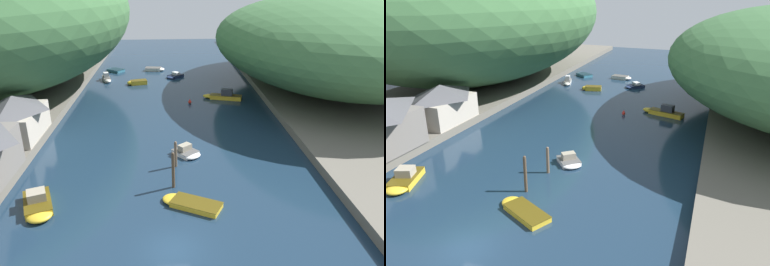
{
  "view_description": "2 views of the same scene",
  "coord_description": "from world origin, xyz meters",
  "views": [
    {
      "loc": [
        -0.06,
        -21.25,
        17.99
      ],
      "look_at": [
        2.6,
        19.6,
        0.68
      ],
      "focal_mm": 35.0,
      "sensor_mm": 36.0,
      "label": 1
    },
    {
      "loc": [
        14.94,
        -17.39,
        17.27
      ],
      "look_at": [
        0.61,
        20.71,
        1.27
      ],
      "focal_mm": 35.0,
      "sensor_mm": 36.0,
      "label": 2
    }
  ],
  "objects": [
    {
      "name": "water_surface",
      "position": [
        0.0,
        30.0,
        0.0
      ],
      "size": [
        130.0,
        130.0,
        0.0
      ],
      "primitive_type": "plane",
      "color": "#192D42",
      "rests_on": "ground"
    },
    {
      "name": "right_bank",
      "position": [
        25.59,
        30.0,
        0.5
      ],
      "size": [
        22.0,
        120.0,
        1.0
      ],
      "color": "#666056",
      "rests_on": "ground"
    },
    {
      "name": "hillside_right",
      "position": [
        26.69,
        39.98,
        8.17
      ],
      "size": [
        37.37,
        52.32,
        14.34
      ],
      "color": "#3D6B3D",
      "rests_on": "right_bank"
    },
    {
      "name": "boathouse_shed",
      "position": [
        -17.28,
        19.18,
        3.51
      ],
      "size": [
        5.6,
        8.36,
        4.85
      ],
      "color": "#B2A899",
      "rests_on": "left_bank"
    },
    {
      "name": "boat_cabin_cruiser",
      "position": [
        -11.1,
        5.68,
        0.45
      ],
      "size": [
        3.67,
        5.28,
        1.44
      ],
      "rotation": [
        0.0,
        0.0,
        3.5
      ],
      "color": "gold",
      "rests_on": "water_surface"
    },
    {
      "name": "boat_yellow_tender",
      "position": [
        -5.76,
        44.19,
        0.36
      ],
      "size": [
        3.77,
        2.39,
        0.72
      ],
      "rotation": [
        0.0,
        0.0,
        1.81
      ],
      "color": "gold",
      "rests_on": "water_surface"
    },
    {
      "name": "boat_mid_channel",
      "position": [
        -2.62,
        54.44,
        0.31
      ],
      "size": [
        4.03,
        2.24,
        0.64
      ],
      "rotation": [
        0.0,
        0.0,
        4.59
      ],
      "color": "silver",
      "rests_on": "water_surface"
    },
    {
      "name": "boat_moored_right",
      "position": [
        -11.41,
        47.02,
        0.44
      ],
      "size": [
        2.33,
        4.36,
        1.44
      ],
      "rotation": [
        0.0,
        0.0,
        3.43
      ],
      "color": "silver",
      "rests_on": "water_surface"
    },
    {
      "name": "boat_far_upstream",
      "position": [
        8.33,
        34.72,
        0.49
      ],
      "size": [
        6.27,
        3.05,
        1.62
      ],
      "rotation": [
        0.0,
        0.0,
        1.29
      ],
      "color": "gold",
      "rests_on": "water_surface"
    },
    {
      "name": "boat_white_cruiser",
      "position": [
        1.11,
        48.56,
        0.31
      ],
      "size": [
        3.74,
        3.73,
        0.99
      ],
      "rotation": [
        0.0,
        0.0,
        2.35
      ],
      "color": "navy",
      "rests_on": "water_surface"
    },
    {
      "name": "boat_far_right_bank",
      "position": [
        1.78,
        15.11,
        0.35
      ],
      "size": [
        3.46,
        3.6,
        1.15
      ],
      "rotation": [
        0.0,
        0.0,
        3.84
      ],
      "color": "white",
      "rests_on": "water_surface"
    },
    {
      "name": "boat_navy_launch",
      "position": [
        1.46,
        5.5,
        0.24
      ],
      "size": [
        5.48,
        4.05,
        0.48
      ],
      "rotation": [
        0.0,
        0.0,
        1.09
      ],
      "color": "gold",
      "rests_on": "water_surface"
    },
    {
      "name": "boat_near_quay",
      "position": [
        -10.94,
        54.44,
        0.25
      ],
      "size": [
        4.25,
        3.94,
        0.51
      ],
      "rotation": [
        0.0,
        0.0,
        0.92
      ],
      "color": "teal",
      "rests_on": "water_surface"
    },
    {
      "name": "mooring_post_nearest",
      "position": [
        0.18,
        8.56,
        1.78
      ],
      "size": [
        0.29,
        0.29,
        3.54
      ],
      "color": "#4C3D2D",
      "rests_on": "water_surface"
    },
    {
      "name": "mooring_post_second",
      "position": [
        0.49,
        12.58,
        1.41
      ],
      "size": [
        0.3,
        0.3,
        2.8
      ],
      "color": "brown",
      "rests_on": "water_surface"
    },
    {
      "name": "channel_buoy_near",
      "position": [
        3.12,
        32.71,
        0.29
      ],
      "size": [
        0.5,
        0.5,
        0.76
      ],
      "color": "red",
      "rests_on": "water_surface"
    }
  ]
}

